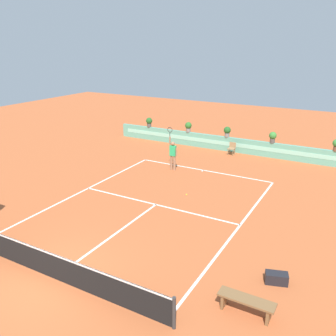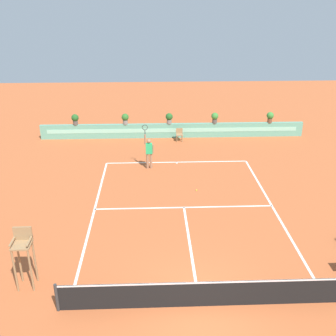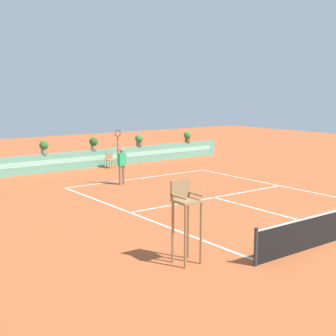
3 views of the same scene
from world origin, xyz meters
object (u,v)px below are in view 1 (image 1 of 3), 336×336
Objects in this scene: bench_courtside at (246,302)px; potted_plant_far_left at (149,122)px; tennis_player at (173,153)px; potted_plant_centre at (227,131)px; tennis_ball_near_baseline at (186,194)px; ball_kid_chair at (232,148)px; gear_bag at (276,278)px; potted_plant_left at (188,126)px; potted_plant_right at (273,137)px.

potted_plant_far_left reaches higher than bench_courtside.
tennis_player reaches higher than potted_plant_centre.
tennis_ball_near_baseline is 11.17m from potted_plant_far_left.
gear_bag is at bearing -64.46° from ball_kid_chair.
ball_kid_chair is at bearing 111.18° from bench_courtside.
potted_plant_left is (-9.13, 14.92, 1.04)m from bench_courtside.
potted_plant_far_left is at bearing 129.94° from bench_courtside.
tennis_ball_near_baseline is at bearing -104.19° from potted_plant_right.
potted_plant_far_left is (-6.99, 0.73, 0.93)m from ball_kid_chair.
tennis_player reaches higher than gear_bag.
tennis_player reaches higher than bench_courtside.
gear_bag is at bearing -40.96° from tennis_ball_near_baseline.
tennis_player is 3.57× the size of potted_plant_far_left.
tennis_player reaches higher than potted_plant_left.
tennis_player is 5.59m from potted_plant_left.
potted_plant_right is at bearing 101.52° from bench_courtside.
tennis_ball_near_baseline is 0.09× the size of potted_plant_centre.
tennis_ball_near_baseline is at bearing -51.13° from tennis_player.
tennis_ball_near_baseline is at bearing 139.04° from gear_bag.
tennis_player is 38.01× the size of tennis_ball_near_baseline.
bench_courtside is 8.39m from tennis_ball_near_baseline.
potted_plant_centre is (-6.15, 14.92, 1.04)m from bench_courtside.
gear_bag is 7.37m from tennis_ball_near_baseline.
ball_kid_chair is 1.21× the size of gear_bag.
potted_plant_right is (3.11, 0.00, 0.00)m from potted_plant_centre.
potted_plant_centre is at bearing 0.00° from potted_plant_far_left.
tennis_player is at bearing -129.97° from potted_plant_right.
bench_courtside is 12.19m from tennis_player.
bench_courtside is at bearing -67.58° from potted_plant_centre.
potted_plant_centre is at bearing 116.62° from gear_bag.
potted_plant_left is at bearing 106.81° from tennis_player.
tennis_player is 3.93m from tennis_ball_near_baseline.
potted_plant_far_left is (-12.49, 14.92, 1.04)m from bench_courtside.
potted_plant_far_left reaches higher than tennis_ball_near_baseline.
potted_plant_far_left is (-7.35, 8.30, 1.38)m from tennis_ball_near_baseline.
gear_bag is 0.97× the size of potted_plant_left.
potted_plant_left is (-2.98, 0.00, 0.00)m from potted_plant_centre.
ball_kid_chair is 0.33× the size of tennis_player.
ball_kid_chair is at bearing 115.54° from gear_bag.
potted_plant_right is at bearing 50.03° from tennis_player.
ball_kid_chair is 1.17× the size of potted_plant_left.
potted_plant_left is (3.36, 0.00, 0.00)m from potted_plant_far_left.
potted_plant_centre is 1.00× the size of potted_plant_right.
potted_plant_centre is (-6.58, 13.12, 1.23)m from gear_bag.
tennis_ball_near_baseline is at bearing -64.29° from potted_plant_left.
tennis_ball_near_baseline is 8.67m from potted_plant_right.
potted_plant_right is 1.00× the size of potted_plant_left.
bench_courtside is 2.21× the size of potted_plant_far_left.
tennis_ball_near_baseline is (-5.56, 4.83, -0.15)m from gear_bag.
potted_plant_centre reaches higher than ball_kid_chair.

